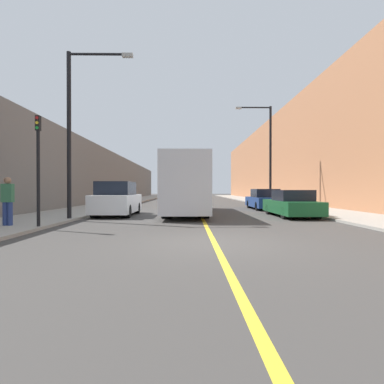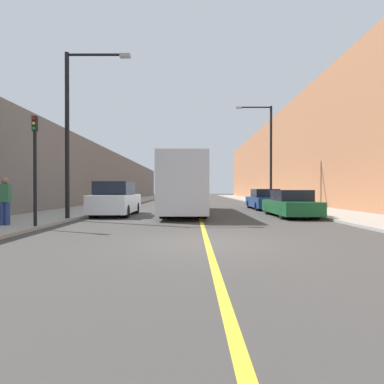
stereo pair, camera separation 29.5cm
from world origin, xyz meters
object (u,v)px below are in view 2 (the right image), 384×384
Objects in this scene: traffic_light at (35,166)px; street_lamp_left at (73,123)px; car_right_near at (290,205)px; car_right_mid at (264,200)px; bus at (185,185)px; pedestrian at (5,200)px; parked_suv_left at (115,200)px; street_lamp_right at (268,149)px.

street_lamp_left is at bearing 86.51° from traffic_light.
car_right_near is 6.02m from car_right_mid.
car_right_mid is at bearing 36.33° from street_lamp_left.
bus is 5.91× the size of pedestrian.
parked_suv_left is at bearing -151.34° from car_right_mid.
bus is at bearing 47.40° from pedestrian.
car_right_near is at bearing -97.09° from street_lamp_right.
traffic_light is (-11.09, -5.13, 1.67)m from car_right_near.
street_lamp_left reaches higher than car_right_mid.
parked_suv_left is 14.37m from street_lamp_right.
car_right_mid is 1.18× the size of traffic_light.
pedestrian is (-12.45, -10.85, 0.38)m from car_right_mid.
pedestrian is (-1.30, 0.30, -1.27)m from traffic_light.
car_right_mid is at bearing 41.06° from pedestrian.
traffic_light is at bearing -125.38° from bus.
traffic_light reaches higher than car_right_mid.
parked_suv_left is (-3.87, -1.67, -0.87)m from bus.
traffic_light is (-5.35, -7.53, 0.58)m from bus.
pedestrian is (-2.78, -5.56, 0.18)m from parked_suv_left.
car_right_mid is 16.51m from pedestrian.
pedestrian is at bearing -132.60° from bus.
bus is 2.35× the size of parked_suv_left.
street_lamp_left reaches higher than bus.
parked_suv_left is 0.59× the size of street_lamp_left.
car_right_mid is at bearing 89.49° from car_right_near.
car_right_near is 1.00× the size of car_right_mid.
bus is 10.29m from street_lamp_right.
parked_suv_left is at bearing 175.62° from car_right_near.
car_right_mid is at bearing 31.93° from bus.
parked_suv_left is 0.96× the size of car_right_near.
bus is at bearing -148.07° from car_right_mid.
street_lamp_right is at bearing 45.08° from bus.
car_right_near is at bearing 10.58° from street_lamp_left.
car_right_near is 13.31m from pedestrian.
street_lamp_left is at bearing -136.70° from street_lamp_right.
street_lamp_left is (-10.96, -8.06, 3.93)m from car_right_mid.
bus is at bearing -134.92° from street_lamp_right.
car_right_mid is (0.05, 6.02, 0.03)m from car_right_near.
street_lamp_right is at bearing 49.72° from traffic_light.
street_lamp_left is at bearing -114.99° from parked_suv_left.
car_right_near is 0.56× the size of street_lamp_right.
pedestrian reaches higher than car_right_mid.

